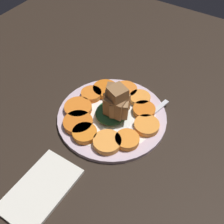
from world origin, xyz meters
TOP-DOWN VIEW (x-y plane):
  - table_slab at (0.00, 0.00)cm, footprint 120.00×120.00cm
  - plate at (0.00, 0.00)cm, footprint 25.91×25.91cm
  - carrot_slice_0 at (-3.05, 7.69)cm, footprint 6.61×6.61cm
  - carrot_slice_1 at (-6.76, 4.87)cm, footprint 6.79×6.79cm
  - carrot_slice_2 at (-8.37, 1.77)cm, footprint 5.51×5.51cm
  - carrot_slice_3 at (-7.66, -3.71)cm, footprint 6.17×6.17cm
  - carrot_slice_4 at (-4.79, -7.00)cm, footprint 5.36×5.36cm
  - carrot_slice_5 at (1.01, -8.67)cm, footprint 5.79×5.79cm
  - carrot_slice_6 at (4.91, -5.90)cm, footprint 5.35×5.35cm
  - carrot_slice_7 at (7.86, -3.13)cm, footprint 5.17×5.17cm
  - carrot_slice_8 at (8.38, 1.37)cm, footprint 5.97×5.97cm
  - carrot_slice_9 at (5.91, 5.87)cm, footprint 6.29×6.29cm
  - carrot_slice_10 at (2.53, 7.82)cm, footprint 5.18×5.18cm
  - center_pile at (0.29, -0.64)cm, footprint 8.35×8.42cm
  - fork at (0.90, -6.90)cm, footprint 19.81×5.77cm
  - napkin at (-23.33, 1.41)cm, footprint 15.70×9.42cm

SIDE VIEW (x-z plane):
  - table_slab at x=0.00cm, z-range 0.00..2.00cm
  - napkin at x=-23.33cm, z-range 2.00..2.80cm
  - plate at x=0.00cm, z-range 1.99..3.04cm
  - fork at x=0.90cm, z-range 3.10..3.50cm
  - carrot_slice_0 at x=-3.05cm, z-range 3.10..4.44cm
  - carrot_slice_1 at x=-6.76cm, z-range 3.10..4.44cm
  - carrot_slice_2 at x=-8.37cm, z-range 3.10..4.44cm
  - carrot_slice_3 at x=-7.66cm, z-range 3.10..4.44cm
  - carrot_slice_4 at x=-4.79cm, z-range 3.10..4.44cm
  - carrot_slice_5 at x=1.01cm, z-range 3.10..4.44cm
  - carrot_slice_6 at x=4.91cm, z-range 3.10..4.44cm
  - carrot_slice_7 at x=7.86cm, z-range 3.10..4.44cm
  - carrot_slice_8 at x=8.38cm, z-range 3.10..4.44cm
  - carrot_slice_9 at x=5.91cm, z-range 3.10..4.44cm
  - carrot_slice_10 at x=2.53cm, z-range 3.10..4.44cm
  - center_pile at x=0.29cm, z-range 2.25..11.42cm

